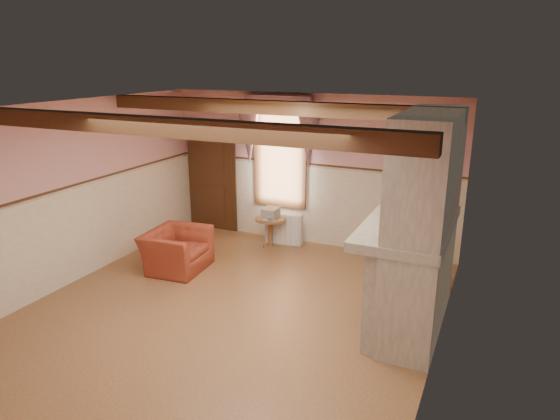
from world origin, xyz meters
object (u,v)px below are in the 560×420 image
at_px(armchair, 177,250).
at_px(oil_lamp, 417,200).
at_px(bowl, 411,217).
at_px(radiator, 284,228).
at_px(side_table, 271,232).
at_px(mantel_clock, 417,203).

distance_m(armchair, oil_lamp, 3.98).
bearing_deg(bowl, radiator, 143.04).
distance_m(side_table, radiator, 0.29).
height_order(armchair, mantel_clock, mantel_clock).
bearing_deg(mantel_clock, radiator, 149.91).
relative_size(armchair, radiator, 1.47).
distance_m(armchair, side_table, 1.89).
xyz_separation_m(mantel_clock, oil_lamp, (0.00, -0.01, 0.04)).
bearing_deg(side_table, armchair, -120.48).
bearing_deg(oil_lamp, bowl, -90.00).
height_order(radiator, bowl, bowl).
bearing_deg(bowl, side_table, 147.93).
xyz_separation_m(side_table, radiator, (0.18, 0.22, 0.02)).
bearing_deg(radiator, armchair, -126.24).
xyz_separation_m(side_table, oil_lamp, (2.82, -1.33, 1.29)).
distance_m(radiator, bowl, 3.50).
bearing_deg(bowl, mantel_clock, 90.00).
height_order(bowl, mantel_clock, mantel_clock).
height_order(side_table, bowl, bowl).
height_order(side_table, mantel_clock, mantel_clock).
height_order(radiator, mantel_clock, mantel_clock).
xyz_separation_m(radiator, oil_lamp, (2.64, -1.54, 1.26)).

